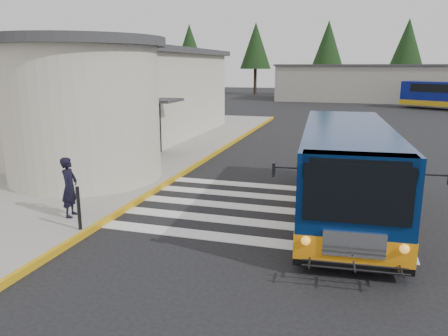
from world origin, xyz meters
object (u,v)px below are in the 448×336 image
(transit_bus, at_px, (345,173))
(pedestrian_b, at_px, (108,162))
(pedestrian_a, at_px, (70,187))
(bollard, at_px, (79,208))

(transit_bus, distance_m, pedestrian_b, 7.25)
(transit_bus, xyz_separation_m, pedestrian_a, (-6.85, -2.65, -0.23))
(pedestrian_a, height_order, pedestrian_b, pedestrian_b)
(pedestrian_a, relative_size, bollard, 1.47)
(pedestrian_b, relative_size, bollard, 1.71)
(pedestrian_a, distance_m, bollard, 1.14)
(pedestrian_b, distance_m, bollard, 3.54)
(pedestrian_a, height_order, bollard, pedestrian_a)
(transit_bus, relative_size, pedestrian_b, 4.80)
(transit_bus, height_order, pedestrian_a, transit_bus)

